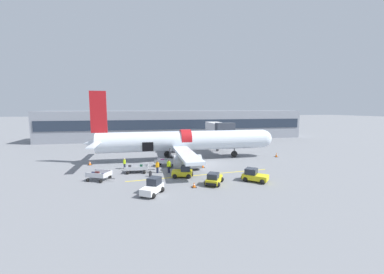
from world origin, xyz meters
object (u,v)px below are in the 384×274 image
object	(u,v)px
baggage_tug_spare	(183,172)
ground_crew_loader_a	(125,163)
baggage_tug_rear	(214,179)
baggage_tug_mid	(153,187)
ground_crew_driver	(157,167)
baggage_tug_lead	(254,176)
ground_crew_loader_b	(169,166)
baggage_cart_loading	(137,169)
baggage_cart_queued	(165,163)
airplane	(183,142)
baggage_cart_empty	(99,176)
suitcase_on_tarmac_upright	(150,174)

from	to	relation	value
baggage_tug_spare	ground_crew_loader_a	size ratio (longest dim) A/B	1.86
baggage_tug_rear	ground_crew_loader_a	bearing A→B (deg)	138.89
baggage_tug_mid	ground_crew_driver	size ratio (longest dim) A/B	1.89
baggage_tug_lead	ground_crew_loader_b	xyz separation A→B (m)	(-9.43, 5.64, 0.28)
baggage_tug_spare	ground_crew_driver	size ratio (longest dim) A/B	1.74
baggage_cart_loading	baggage_cart_queued	distance (m)	4.67
airplane	baggage_cart_empty	distance (m)	15.06
baggage_tug_mid	ground_crew_loader_b	world-z (taller)	ground_crew_loader_b
airplane	ground_crew_loader_b	xyz separation A→B (m)	(-3.14, -7.71, -2.10)
baggage_tug_spare	baggage_cart_loading	bearing A→B (deg)	148.84
baggage_tug_spare	baggage_cart_loading	world-z (taller)	baggage_tug_spare
baggage_cart_empty	ground_crew_loader_a	bearing A→B (deg)	62.55
baggage_cart_queued	suitcase_on_tarmac_upright	xyz separation A→B (m)	(-2.33, -4.81, -0.23)
baggage_cart_loading	ground_crew_driver	bearing A→B (deg)	-18.58
baggage_cart_queued	baggage_tug_rear	bearing A→B (deg)	-63.62
baggage_tug_mid	baggage_tug_spare	size ratio (longest dim) A/B	1.08
baggage_tug_rear	suitcase_on_tarmac_upright	xyz separation A→B (m)	(-6.94, 4.50, -0.27)
baggage_cart_empty	suitcase_on_tarmac_upright	distance (m)	5.99
ground_crew_loader_b	ground_crew_driver	size ratio (longest dim) A/B	1.08
baggage_cart_empty	ground_crew_loader_b	bearing A→B (deg)	10.53
baggage_cart_loading	baggage_cart_queued	bearing A→B (deg)	31.03
suitcase_on_tarmac_upright	baggage_tug_rear	bearing A→B (deg)	-32.95
baggage_tug_mid	ground_crew_loader_a	distance (m)	11.36
baggage_tug_mid	ground_crew_driver	distance (m)	7.81
ground_crew_loader_a	suitcase_on_tarmac_upright	world-z (taller)	ground_crew_loader_a
ground_crew_loader_b	baggage_cart_queued	bearing A→B (deg)	92.25
baggage_cart_queued	baggage_cart_empty	size ratio (longest dim) A/B	1.09
baggage_cart_loading	ground_crew_driver	xyz separation A→B (m)	(2.65, -0.89, 0.38)
ground_crew_loader_b	suitcase_on_tarmac_upright	size ratio (longest dim) A/B	2.38
baggage_tug_lead	baggage_cart_loading	xyz separation A→B (m)	(-13.57, 6.78, -0.16)
baggage_tug_mid	baggage_cart_queued	world-z (taller)	baggage_tug_mid
baggage_cart_empty	ground_crew_loader_b	world-z (taller)	ground_crew_loader_b
baggage_tug_rear	ground_crew_loader_a	xyz separation A→B (m)	(-10.39, 9.07, 0.21)
ground_crew_driver	suitcase_on_tarmac_upright	size ratio (longest dim) A/B	2.20
baggage_cart_loading	suitcase_on_tarmac_upright	size ratio (longest dim) A/B	5.41
baggage_tug_spare	baggage_cart_empty	size ratio (longest dim) A/B	0.83
baggage_cart_queued	baggage_cart_empty	xyz separation A→B (m)	(-8.31, -5.11, -0.01)
airplane	ground_crew_loader_b	world-z (taller)	airplane
baggage_cart_empty	ground_crew_loader_a	world-z (taller)	ground_crew_loader_a
baggage_tug_spare	baggage_tug_rear	bearing A→B (deg)	-49.70
baggage_tug_spare	baggage_cart_empty	world-z (taller)	baggage_tug_spare
baggage_tug_lead	ground_crew_driver	world-z (taller)	ground_crew_driver
baggage_tug_spare	ground_crew_loader_a	world-z (taller)	ground_crew_loader_a
airplane	ground_crew_driver	size ratio (longest dim) A/B	19.25
baggage_cart_loading	suitcase_on_tarmac_upright	xyz separation A→B (m)	(1.68, -2.40, -0.16)
baggage_tug_mid	ground_crew_loader_b	distance (m)	7.89
baggage_cart_queued	suitcase_on_tarmac_upright	distance (m)	5.35
airplane	baggage_tug_lead	distance (m)	14.95
baggage_cart_loading	baggage_tug_mid	bearing A→B (deg)	-78.70
baggage_tug_lead	baggage_tug_rear	xyz separation A→B (m)	(-4.96, -0.13, -0.05)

